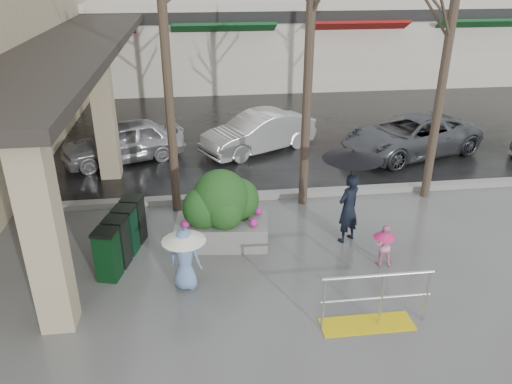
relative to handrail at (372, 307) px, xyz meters
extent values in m
plane|color=#51514F|center=(-1.36, 1.20, -0.38)|extent=(120.00, 120.00, 0.00)
cube|color=black|center=(-1.36, 23.20, -0.37)|extent=(120.00, 36.00, 0.01)
cube|color=gray|center=(-1.36, 5.20, -0.30)|extent=(120.00, 0.30, 0.15)
cube|color=#2D2823|center=(-6.16, 9.20, 3.25)|extent=(2.80, 18.00, 0.25)
cube|color=tan|center=(-5.26, 0.70, 1.37)|extent=(0.55, 0.55, 3.50)
cube|color=tan|center=(-5.26, 7.20, 1.37)|extent=(0.55, 0.55, 3.50)
cube|color=beige|center=(0.64, 19.20, 1.62)|extent=(34.00, 6.00, 4.00)
cube|color=maroon|center=(-7.36, 16.30, 2.47)|extent=(4.50, 1.68, 0.87)
cube|color=#0F4C1E|center=(-1.36, 16.30, 2.47)|extent=(4.50, 1.68, 0.87)
cube|color=maroon|center=(4.64, 16.30, 2.47)|extent=(4.50, 1.68, 0.87)
cube|color=#0F4C1E|center=(10.64, 16.30, 2.47)|extent=(4.50, 1.68, 0.87)
cube|color=black|center=(0.64, 16.30, 3.02)|extent=(34.00, 0.35, 0.50)
cube|color=yellow|center=(-0.06, 0.00, -0.37)|extent=(1.60, 0.50, 0.02)
cylinder|color=silver|center=(-0.86, 0.00, 0.12)|extent=(0.05, 0.05, 1.00)
cylinder|color=silver|center=(0.14, 0.00, 0.12)|extent=(0.05, 0.05, 1.00)
cylinder|color=silver|center=(0.94, 0.00, 0.12)|extent=(0.05, 0.05, 1.00)
cylinder|color=silver|center=(0.04, 0.00, 0.62)|extent=(1.90, 0.06, 0.06)
cylinder|color=silver|center=(0.04, 0.00, 0.17)|extent=(1.90, 0.04, 0.04)
cylinder|color=#382B21|center=(-3.36, 4.80, 3.02)|extent=(0.22, 0.22, 6.80)
cylinder|color=#382B21|center=(-0.16, 4.80, 3.12)|extent=(0.22, 0.22, 7.00)
cylinder|color=#382B21|center=(3.14, 4.80, 2.87)|extent=(0.22, 0.22, 6.50)
imported|color=black|center=(0.40, 2.82, 0.42)|extent=(0.69, 0.63, 1.59)
cylinder|color=black|center=(0.40, 2.82, 1.24)|extent=(0.02, 0.02, 1.01)
cone|color=black|center=(0.40, 2.82, 1.65)|extent=(1.28, 1.28, 0.18)
sphere|color=black|center=(0.40, 2.82, 1.76)|extent=(0.05, 0.05, 0.05)
imported|color=#FA98BE|center=(0.85, 1.80, 0.07)|extent=(0.50, 0.44, 0.89)
cylinder|color=black|center=(0.85, 1.80, 0.23)|extent=(0.02, 0.02, 0.39)
cone|color=#DF2370|center=(0.85, 1.80, 0.34)|extent=(0.45, 0.45, 0.18)
sphere|color=black|center=(0.85, 1.80, 0.45)|extent=(0.05, 0.05, 0.05)
imported|color=#6989BC|center=(-3.12, 1.50, 0.24)|extent=(0.71, 0.58, 1.24)
cylinder|color=black|center=(-3.12, 1.50, 0.53)|extent=(0.02, 0.02, 0.58)
cone|color=white|center=(-3.12, 1.50, 0.73)|extent=(0.82, 0.82, 0.18)
sphere|color=black|center=(-3.12, 1.50, 0.84)|extent=(0.05, 0.05, 0.05)
cube|color=slate|center=(-2.35, 3.04, -0.10)|extent=(2.07, 1.19, 0.55)
ellipsoid|color=#143D13|center=(-2.35, 3.04, 0.72)|extent=(1.21, 1.09, 1.27)
sphere|color=#143D13|center=(-2.74, 2.93, 0.57)|extent=(0.87, 0.87, 0.87)
sphere|color=#143D13|center=(-1.97, 3.21, 0.58)|extent=(0.92, 0.92, 0.92)
cube|color=#0B3215|center=(-4.61, 1.99, 0.11)|extent=(0.49, 0.49, 0.98)
cube|color=black|center=(-4.61, 1.99, 0.64)|extent=(0.52, 0.52, 0.07)
cube|color=black|center=(-4.49, 2.46, 0.11)|extent=(0.49, 0.49, 0.98)
cube|color=black|center=(-4.49, 2.46, 0.64)|extent=(0.52, 0.52, 0.07)
cube|color=#0C361F|center=(-4.37, 2.93, 0.11)|extent=(0.49, 0.49, 0.98)
cube|color=black|center=(-4.37, 2.93, 0.64)|extent=(0.52, 0.52, 0.07)
cube|color=black|center=(-4.24, 3.40, 0.11)|extent=(0.49, 0.49, 0.98)
cube|color=black|center=(-4.24, 3.40, 0.64)|extent=(0.52, 0.52, 0.07)
imported|color=#A9A9AD|center=(-5.02, 8.41, 0.25)|extent=(3.98, 2.65, 1.26)
imported|color=silver|center=(-0.78, 8.78, 0.25)|extent=(4.00, 2.98, 1.26)
imported|color=#54565B|center=(3.95, 7.84, 0.25)|extent=(4.96, 3.41, 1.26)
camera|label=1|loc=(-2.81, -6.50, 5.30)|focal=35.00mm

